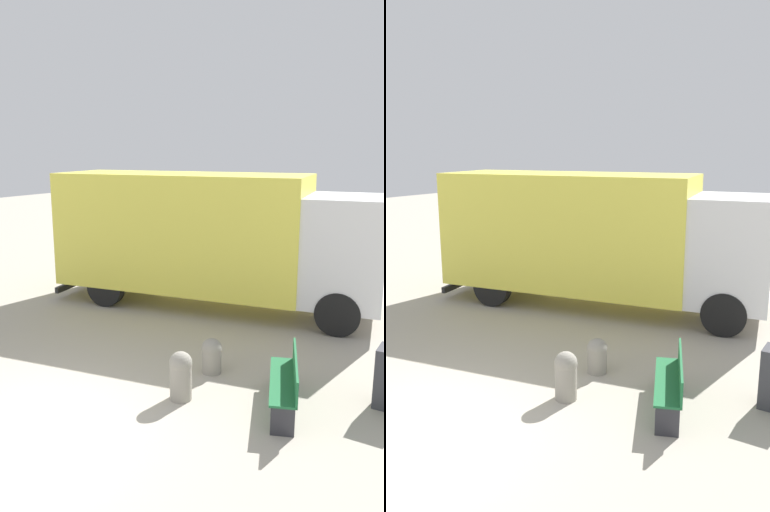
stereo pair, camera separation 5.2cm
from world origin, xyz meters
TOP-DOWN VIEW (x-y plane):
  - ground_plane at (0.00, 0.00)m, footprint 60.00×60.00m
  - delivery_truck at (-0.77, 6.75)m, footprint 8.42×3.73m
  - park_bench at (2.88, 2.86)m, footprint 1.01×1.72m
  - bollard_near_bench at (1.32, 2.23)m, footprint 0.37×0.37m
  - bollard_far_bench at (1.25, 3.34)m, footprint 0.37×0.37m

SIDE VIEW (x-z plane):
  - ground_plane at x=0.00m, z-range 0.00..0.00m
  - bollard_far_bench at x=1.25m, z-range 0.02..0.66m
  - bollard_near_bench at x=1.32m, z-range 0.03..0.84m
  - park_bench at x=2.88m, z-range 0.05..0.89m
  - delivery_truck at x=-0.77m, z-range 0.17..3.54m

